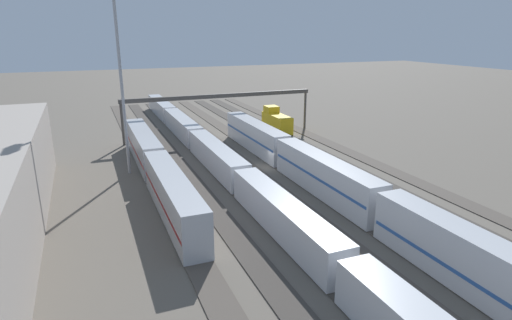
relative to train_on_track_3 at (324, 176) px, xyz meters
The scene contains 15 objects.
ground_plane 14.28m from the train_on_track_3, 10.26° to the left, with size 400.00×400.00×0.00m, color #60594F.
track_bed_0 20.55m from the train_on_track_3, 47.36° to the right, with size 140.00×2.80×0.12m, color #4C443D.
track_bed_1 17.24m from the train_on_track_3, 35.90° to the right, with size 140.00×2.80×0.12m, color #3D3833.
track_bed_2 14.91m from the train_on_track_3, 19.90° to the right, with size 140.00×2.80×0.12m, color #3D3833.
track_bed_3 14.05m from the train_on_track_3, ahead, with size 140.00×2.80×0.12m, color #4C443D.
track_bed_4 14.91m from the train_on_track_3, 19.90° to the left, with size 140.00×2.80×0.12m, color #4C443D.
track_bed_5 17.24m from the train_on_track_3, 35.90° to the left, with size 140.00×2.80×0.12m, color #3D3833.
track_bed_6 20.55m from the train_on_track_3, 47.36° to the left, with size 140.00×2.80×0.12m, color #3D3833.
track_bed_7 24.44m from the train_on_track_3, 55.37° to the left, with size 140.00×2.80×0.12m, color #4C443D.
train_on_track_3 is the anchor object (origin of this frame).
train_on_track_1 37.97m from the train_on_track_3, 15.27° to the right, with size 10.00×3.00×5.00m.
train_on_track_5 18.86m from the train_on_track_3, 32.05° to the left, with size 119.80×3.00×3.80m.
train_on_track_7 23.59m from the train_on_track_3, 57.97° to the left, with size 47.20×3.06×5.00m.
light_mast_1 33.72m from the train_on_track_3, 50.36° to the left, with size 2.80×0.70×28.75m.
signal_gantry 37.25m from the train_on_track_3, ahead, with size 0.70×40.00×8.80m.
Camera 1 is at (-59.23, 25.78, 20.93)m, focal length 29.63 mm.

